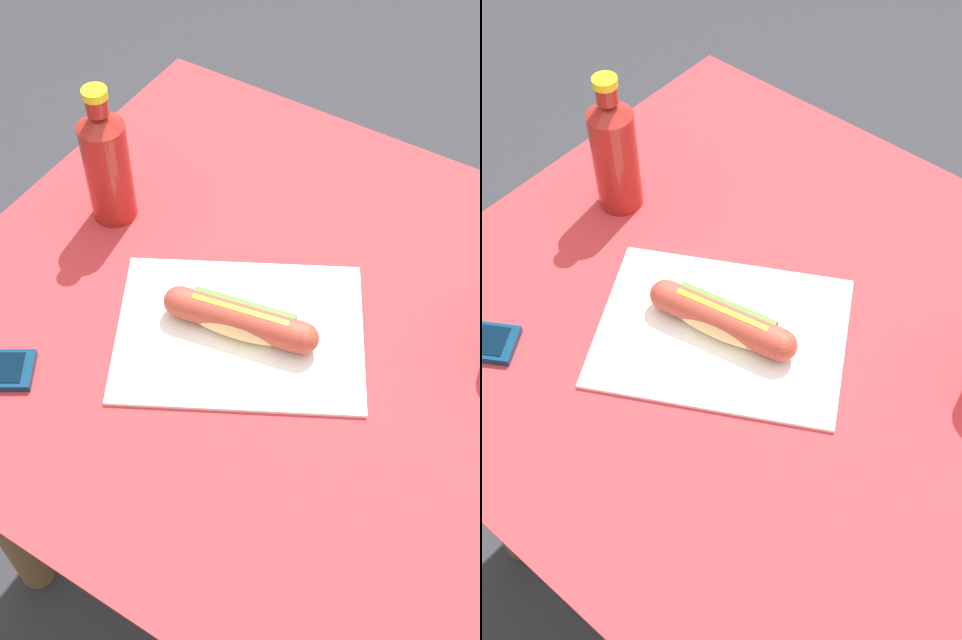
{
  "view_description": "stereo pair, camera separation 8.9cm",
  "coord_description": "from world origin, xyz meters",
  "views": [
    {
      "loc": [
        0.27,
        -0.59,
        1.61
      ],
      "look_at": [
        -0.06,
        -0.05,
        0.8
      ],
      "focal_mm": 42.96,
      "sensor_mm": 36.0,
      "label": 1
    },
    {
      "loc": [
        0.34,
        -0.53,
        1.61
      ],
      "look_at": [
        -0.06,
        -0.05,
        0.8
      ],
      "focal_mm": 42.96,
      "sensor_mm": 36.0,
      "label": 2
    }
  ],
  "objects": [
    {
      "name": "paper_wrapper",
      "position": [
        -0.06,
        -0.05,
        0.77
      ],
      "size": [
        0.42,
        0.38,
        0.01
      ],
      "primitive_type": "cube",
      "rotation": [
        0.0,
        0.0,
        0.49
      ],
      "color": "white",
      "rests_on": "dining_table"
    },
    {
      "name": "soda_bottle",
      "position": [
        -0.35,
        0.05,
        0.87
      ],
      "size": [
        0.07,
        0.07,
        0.23
      ],
      "color": "maroon",
      "rests_on": "dining_table"
    },
    {
      "name": "hot_dog",
      "position": [
        -0.06,
        -0.05,
        0.8
      ],
      "size": [
        0.22,
        0.08,
        0.05
      ],
      "color": "#E5BC75",
      "rests_on": "paper_wrapper"
    },
    {
      "name": "dining_table",
      "position": [
        0.0,
        0.0,
        0.61
      ],
      "size": [
        1.0,
        0.88,
        0.77
      ],
      "color": "brown",
      "rests_on": "ground"
    },
    {
      "name": "ground_plane",
      "position": [
        0.0,
        0.0,
        0.0
      ],
      "size": [
        6.0,
        6.0,
        0.0
      ],
      "primitive_type": "plane",
      "color": "#2D2D33",
      "rests_on": "ground"
    }
  ]
}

